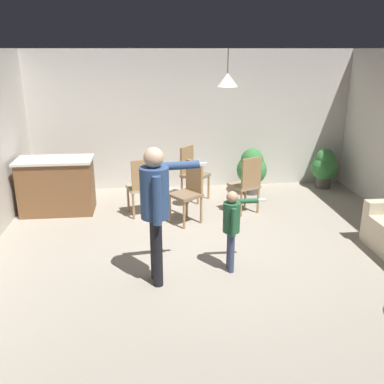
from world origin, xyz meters
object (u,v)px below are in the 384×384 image
Objects in this scene: potted_plant_corner at (324,166)px; person_child at (232,222)px; dining_chair_by_counter at (189,190)px; potted_plant_by_wall at (252,169)px; kitchen_counter at (57,186)px; dining_chair_near_wall at (192,171)px; person_adult at (156,201)px; dining_chair_centre_back at (142,185)px; dining_chair_spare at (247,183)px.

person_child is at bearing -128.40° from potted_plant_corner.
dining_chair_by_counter is 1.13× the size of potted_plant_by_wall.
dining_chair_near_wall is (2.36, 0.44, 0.07)m from kitchen_counter.
potted_plant_corner is at bearing 127.82° from person_adult.
person_adult reaches higher than person_child.
dining_chair_centre_back is (-1.13, 2.00, -0.11)m from person_child.
dining_chair_by_counter is 1.00× the size of dining_chair_spare.
dining_chair_centre_back is at bearing 154.13° from dining_chair_spare.
person_child is 4.07m from potted_plant_corner.
kitchen_counter is 3.61m from potted_plant_by_wall.
kitchen_counter is at bearing -169.35° from potted_plant_by_wall.
dining_chair_centre_back is (-0.76, 0.34, 0.00)m from dining_chair_by_counter.
potted_plant_by_wall is (2.11, 0.98, -0.06)m from dining_chair_centre_back.
person_child is 2.04m from dining_chair_spare.
dining_chair_spare is at bearing 161.64° from person_child.
dining_chair_by_counter is at bearing 156.77° from person_adult.
dining_chair_near_wall is 1.00× the size of dining_chair_spare.
person_adult reaches higher than dining_chair_near_wall.
kitchen_counter is 1.42× the size of potted_plant_by_wall.
dining_chair_by_counter is at bearing -152.26° from potted_plant_corner.
dining_chair_centre_back is at bearing -12.43° from kitchen_counter.
dining_chair_by_counter reaches higher than potted_plant_corner.
dining_chair_by_counter is 1.00× the size of dining_chair_near_wall.
dining_chair_spare is (1.01, 0.28, 0.00)m from dining_chair_by_counter.
dining_chair_near_wall is at bearing -175.90° from person_child.
dining_chair_by_counter reaches higher than kitchen_counter.
dining_chair_spare is at bearing 86.41° from dining_chair_near_wall.
person_child is 2.76m from dining_chair_near_wall.
person_child is (2.57, -2.32, 0.18)m from kitchen_counter.
dining_chair_by_counter is at bearing -135.52° from potted_plant_by_wall.
person_child reaches higher than potted_plant_by_wall.
person_adult is at bearing -135.71° from potted_plant_corner.
dining_chair_near_wall is at bearing 112.09° from dining_chair_spare.
person_adult is at bearing 26.58° from dining_chair_near_wall.
potted_plant_corner is at bearing 141.28° from person_child.
kitchen_counter is at bearing 38.24° from dining_chair_by_counter.
kitchen_counter is 1.26× the size of dining_chair_near_wall.
dining_chair_centre_back reaches higher than potted_plant_corner.
dining_chair_centre_back is at bearing -162.06° from potted_plant_corner.
person_adult is 1.87× the size of potted_plant_by_wall.
person_child is 1.19× the size of potted_plant_by_wall.
person_adult reaches higher than potted_plant_corner.
dining_chair_centre_back is (-0.20, 2.19, -0.49)m from person_adult.
dining_chair_by_counter is at bearing 31.79° from dining_chair_near_wall.
potted_plant_by_wall is (1.19, 0.23, -0.06)m from dining_chair_near_wall.
potted_plant_by_wall is (3.55, 0.67, 0.01)m from kitchen_counter.
kitchen_counter is 3.47m from person_child.
person_adult is 2.69m from dining_chair_spare.
potted_plant_by_wall is at bearing -80.60° from dining_chair_by_counter.
person_adult is at bearing -78.87° from person_child.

